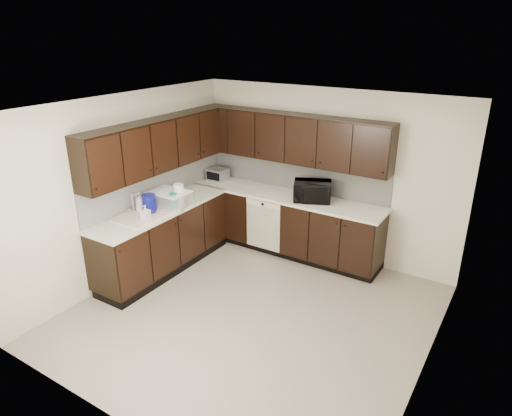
% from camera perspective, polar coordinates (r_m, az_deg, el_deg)
% --- Properties ---
extents(floor, '(4.00, 4.00, 0.00)m').
position_cam_1_polar(floor, '(5.72, -0.51, -13.10)').
color(floor, gray).
rests_on(floor, ground).
extents(ceiling, '(4.00, 4.00, 0.00)m').
position_cam_1_polar(ceiling, '(4.76, -0.62, 12.43)').
color(ceiling, white).
rests_on(ceiling, wall_back).
extents(wall_back, '(4.00, 0.02, 2.50)m').
position_cam_1_polar(wall_back, '(6.78, 8.65, 4.15)').
color(wall_back, beige).
rests_on(wall_back, floor).
extents(wall_left, '(0.02, 4.00, 2.50)m').
position_cam_1_polar(wall_left, '(6.35, -15.93, 2.33)').
color(wall_left, beige).
rests_on(wall_left, floor).
extents(wall_right, '(0.02, 4.00, 2.50)m').
position_cam_1_polar(wall_right, '(4.47, 21.72, -6.84)').
color(wall_right, beige).
rests_on(wall_right, floor).
extents(wall_front, '(4.00, 0.02, 2.50)m').
position_cam_1_polar(wall_front, '(3.79, -17.51, -11.62)').
color(wall_front, beige).
rests_on(wall_front, floor).
extents(lower_cabinets, '(3.00, 2.80, 0.90)m').
position_cam_1_polar(lower_cabinets, '(6.81, -2.61, -3.09)').
color(lower_cabinets, black).
rests_on(lower_cabinets, floor).
extents(countertop, '(3.03, 2.83, 0.04)m').
position_cam_1_polar(countertop, '(6.61, -2.71, 0.89)').
color(countertop, silver).
rests_on(countertop, lower_cabinets).
extents(backsplash, '(3.00, 2.80, 0.48)m').
position_cam_1_polar(backsplash, '(6.80, -3.19, 3.81)').
color(backsplash, '#ACACA8').
rests_on(backsplash, countertop).
extents(upper_cabinets, '(3.00, 2.80, 0.70)m').
position_cam_1_polar(upper_cabinets, '(6.49, -3.05, 8.34)').
color(upper_cabinets, black).
rests_on(upper_cabinets, wall_back).
extents(dishwasher, '(0.58, 0.04, 0.78)m').
position_cam_1_polar(dishwasher, '(6.83, 0.92, -1.76)').
color(dishwasher, beige).
rests_on(dishwasher, lower_cabinets).
extents(sink, '(0.54, 0.82, 0.42)m').
position_cam_1_polar(sink, '(6.25, -13.69, -1.38)').
color(sink, beige).
rests_on(sink, countertop).
extents(microwave, '(0.62, 0.54, 0.29)m').
position_cam_1_polar(microwave, '(6.56, 7.03, 2.09)').
color(microwave, black).
rests_on(microwave, countertop).
extents(soap_bottle_a, '(0.10, 0.11, 0.21)m').
position_cam_1_polar(soap_bottle_a, '(6.01, -13.65, -0.61)').
color(soap_bottle_a, gray).
rests_on(soap_bottle_a, countertop).
extents(soap_bottle_b, '(0.11, 0.11, 0.27)m').
position_cam_1_polar(soap_bottle_b, '(6.32, -14.37, 0.72)').
color(soap_bottle_b, gray).
rests_on(soap_bottle_b, countertop).
extents(toaster_oven, '(0.32, 0.24, 0.20)m').
position_cam_1_polar(toaster_oven, '(7.44, -4.82, 4.21)').
color(toaster_oven, '#BBBCBE').
rests_on(toaster_oven, countertop).
extents(storage_bin, '(0.60, 0.51, 0.20)m').
position_cam_1_polar(storage_bin, '(6.45, -10.78, 1.13)').
color(storage_bin, white).
rests_on(storage_bin, countertop).
extents(blue_pitcher, '(0.21, 0.21, 0.26)m').
position_cam_1_polar(blue_pitcher, '(6.23, -13.22, 0.47)').
color(blue_pitcher, '#101494').
rests_on(blue_pitcher, countertop).
extents(teal_tumbler, '(0.13, 0.13, 0.23)m').
position_cam_1_polar(teal_tumbler, '(6.31, -10.28, 0.82)').
color(teal_tumbler, '#0B7C73').
rests_on(teal_tumbler, countertop).
extents(paper_towel_roll, '(0.18, 0.18, 0.31)m').
position_cam_1_polar(paper_towel_roll, '(6.43, -9.61, 1.66)').
color(paper_towel_roll, white).
rests_on(paper_towel_roll, countertop).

